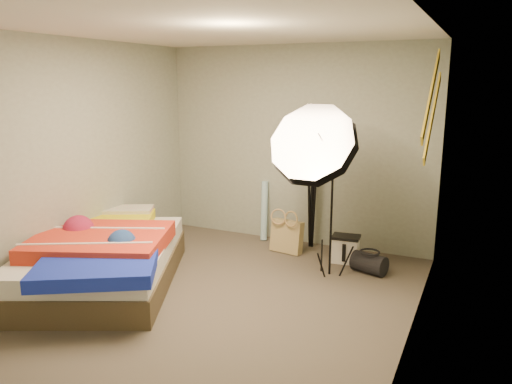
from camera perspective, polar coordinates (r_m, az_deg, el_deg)
The scene contains 15 objects.
floor at distance 4.93m, azimuth -4.09°, elevation -12.13°, with size 4.00×4.00×0.00m, color brown.
ceiling at distance 4.50m, azimuth -4.62°, elevation 18.15°, with size 4.00×4.00×0.00m, color silver.
wall_back at distance 6.35m, azimuth 4.55°, elevation 5.24°, with size 3.50×3.50×0.00m, color #959D8C.
wall_front at distance 3.02m, azimuth -23.25°, elevation -4.08°, with size 3.50×3.50×0.00m, color #959D8C.
wall_left at distance 5.61m, azimuth -20.15°, elevation 3.52°, with size 4.00×4.00×0.00m, color #959D8C.
wall_right at distance 4.01m, azimuth 18.02°, elevation 0.29°, with size 4.00×4.00×0.00m, color #959D8C.
tote_bag at distance 6.14m, azimuth 3.54°, elevation -5.08°, with size 0.40×0.12×0.40m, color tan.
wrapping_roll at distance 6.57m, azimuth 0.96°, elevation -2.14°, with size 0.09×0.09×0.78m, color #56A5BD.
camera_case at distance 5.90m, azimuth 10.19°, elevation -6.53°, with size 0.29×0.21×0.29m, color white.
duffel_bag at distance 5.64m, azimuth 12.80°, elevation -7.96°, with size 0.22×0.22×0.37m, color black.
wall_stripe_upper at distance 4.53m, azimuth 19.37°, elevation 10.49°, with size 0.02×1.10×0.10m, color gold.
wall_stripe_lower at distance 4.79m, azimuth 19.52°, elevation 8.15°, with size 0.02×1.10×0.10m, color gold.
bed at distance 5.39m, azimuth -17.21°, elevation -7.07°, with size 2.20×2.42×0.59m.
photo_umbrella at distance 5.17m, azimuth 6.78°, elevation 5.08°, with size 1.14×0.87×1.94m.
camera_tripod at distance 6.22m, azimuth 6.44°, elevation 0.39°, with size 0.09×0.09×1.31m.
Camera 1 is at (2.20, -3.90, 2.07)m, focal length 35.00 mm.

